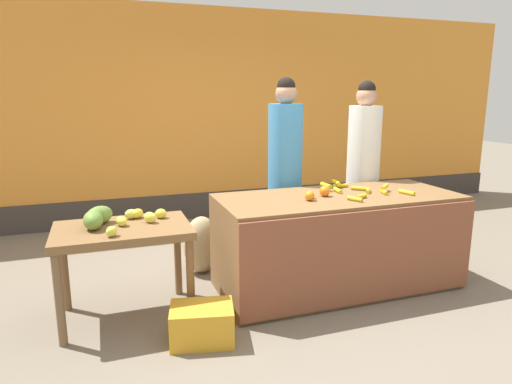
{
  "coord_description": "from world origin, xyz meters",
  "views": [
    {
      "loc": [
        -1.54,
        -3.41,
        1.72
      ],
      "look_at": [
        -0.29,
        0.15,
        0.89
      ],
      "focal_mm": 31.65,
      "sensor_mm": 36.0,
      "label": 1
    }
  ],
  "objects_px": {
    "vendor_woman_blue_shirt": "(285,172)",
    "vendor_woman_white_shirt": "(363,170)",
    "produce_crate": "(202,324)",
    "produce_sack": "(202,245)"
  },
  "relations": [
    {
      "from": "vendor_woman_blue_shirt",
      "to": "produce_sack",
      "type": "xyz_separation_m",
      "value": [
        -0.87,
        0.01,
        -0.67
      ]
    },
    {
      "from": "vendor_woman_blue_shirt",
      "to": "produce_crate",
      "type": "distance_m",
      "value": 1.87
    },
    {
      "from": "vendor_woman_blue_shirt",
      "to": "vendor_woman_white_shirt",
      "type": "xyz_separation_m",
      "value": [
        0.87,
        -0.04,
        -0.01
      ]
    },
    {
      "from": "produce_crate",
      "to": "vendor_woman_white_shirt",
      "type": "bearing_deg",
      "value": 30.58
    },
    {
      "from": "produce_crate",
      "to": "produce_sack",
      "type": "distance_m",
      "value": 1.28
    },
    {
      "from": "vendor_woman_blue_shirt",
      "to": "produce_crate",
      "type": "relative_size",
      "value": 4.26
    },
    {
      "from": "vendor_woman_blue_shirt",
      "to": "vendor_woman_white_shirt",
      "type": "bearing_deg",
      "value": -2.75
    },
    {
      "from": "produce_crate",
      "to": "produce_sack",
      "type": "bearing_deg",
      "value": 77.42
    },
    {
      "from": "vendor_woman_blue_shirt",
      "to": "produce_crate",
      "type": "bearing_deg",
      "value": -132.84
    },
    {
      "from": "produce_sack",
      "to": "vendor_woman_blue_shirt",
      "type": "bearing_deg",
      "value": -0.37
    }
  ]
}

